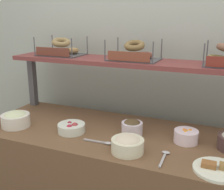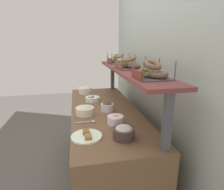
{
  "view_description": "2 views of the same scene",
  "coord_description": "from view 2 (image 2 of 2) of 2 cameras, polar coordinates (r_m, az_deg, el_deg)",
  "views": [
    {
      "loc": [
        0.59,
        -1.51,
        1.57
      ],
      "look_at": [
        -0.05,
        0.01,
        1.1
      ],
      "focal_mm": 44.28,
      "sensor_mm": 36.0,
      "label": 1
    },
    {
      "loc": [
        1.84,
        -0.28,
        1.53
      ],
      "look_at": [
        0.02,
        0.08,
        1.01
      ],
      "focal_mm": 28.99,
      "sensor_mm": 36.0,
      "label": 2
    }
  ],
  "objects": [
    {
      "name": "bagel_basket_cinnamon_raisin",
      "position": [
        1.94,
        5.36,
        9.58
      ],
      "size": [
        0.34,
        0.25,
        0.14
      ],
      "color": "#4C4C51",
      "rests_on": "upper_shelf"
    },
    {
      "name": "serving_spoon_near_plate",
      "position": [
        2.0,
        -7.56,
        -4.05
      ],
      "size": [
        0.18,
        0.03,
        0.01
      ],
      "color": "#B7B7BC",
      "rests_on": "deli_counter"
    },
    {
      "name": "serving_plate_white",
      "position": [
        1.41,
        -7.99,
        -12.69
      ],
      "size": [
        0.23,
        0.23,
        0.04
      ],
      "color": "white",
      "rests_on": "deli_counter"
    },
    {
      "name": "back_wall",
      "position": [
        2.05,
        12.86,
        6.09
      ],
      "size": [
        3.07,
        0.06,
        2.4
      ],
      "primitive_type": "cube",
      "color": "#A9B4AC",
      "rests_on": "ground_plane"
    },
    {
      "name": "bagel_basket_everything",
      "position": [
        2.51,
        1.76,
        11.05
      ],
      "size": [
        0.33,
        0.26,
        0.14
      ],
      "color": "#4C4C51",
      "rests_on": "upper_shelf"
    },
    {
      "name": "bowl_tuna_salad",
      "position": [
        1.37,
        3.76,
        -11.54
      ],
      "size": [
        0.17,
        0.17,
        0.1
      ],
      "color": "#493334",
      "rests_on": "deli_counter"
    },
    {
      "name": "bowl_chocolate_spread",
      "position": [
        1.9,
        -1.52,
        -3.67
      ],
      "size": [
        0.13,
        0.13,
        0.1
      ],
      "color": "white",
      "rests_on": "deli_counter"
    },
    {
      "name": "bowl_beet_salad",
      "position": [
        2.23,
        -6.21,
        -1.26
      ],
      "size": [
        0.18,
        0.18,
        0.07
      ],
      "color": "white",
      "rests_on": "deli_counter"
    },
    {
      "name": "deli_counter",
      "position": [
        2.17,
        -2.34,
        -14.92
      ],
      "size": [
        1.87,
        0.7,
        0.85
      ],
      "primitive_type": "cube",
      "color": "brown",
      "rests_on": "ground_plane"
    },
    {
      "name": "shelf_riser_right",
      "position": [
        1.22,
        16.98,
        -8.19
      ],
      "size": [
        0.05,
        0.05,
        0.4
      ],
      "primitive_type": "cube",
      "color": "#4C4C51",
      "rests_on": "deli_counter"
    },
    {
      "name": "bowl_scallion_spread",
      "position": [
        2.61,
        -8.38,
        1.65
      ],
      "size": [
        0.19,
        0.19,
        0.11
      ],
      "color": "white",
      "rests_on": "deli_counter"
    },
    {
      "name": "upper_shelf",
      "position": [
        1.94,
        5.34,
        7.84
      ],
      "size": [
        1.83,
        0.32,
        0.03
      ],
      "primitive_type": "cube",
      "color": "brown",
      "rests_on": "shelf_riser_left"
    },
    {
      "name": "shelf_riser_left",
      "position": [
        2.81,
        0.14,
        5.91
      ],
      "size": [
        0.05,
        0.05,
        0.4
      ],
      "primitive_type": "cube",
      "color": "#4C4C51",
      "rests_on": "deli_counter"
    },
    {
      "name": "bowl_fruit_salad",
      "position": [
        1.6,
        1.1,
        -7.8
      ],
      "size": [
        0.14,
        0.14,
        0.08
      ],
      "color": "white",
      "rests_on": "deli_counter"
    },
    {
      "name": "serving_spoon_by_edge",
      "position": [
        1.65,
        -7.31,
        -8.39
      ],
      "size": [
        0.04,
        0.18,
        0.01
      ],
      "color": "#B7B7BC",
      "rests_on": "deli_counter"
    },
    {
      "name": "ground_plane",
      "position": [
        2.41,
        -2.22,
        -23.65
      ],
      "size": [
        8.0,
        8.0,
        0.0
      ],
      "primitive_type": "plane",
      "color": "#595651"
    },
    {
      "name": "bowl_potato_salad",
      "position": [
        1.82,
        -8.56,
        -4.74
      ],
      "size": [
        0.18,
        0.18,
        0.1
      ],
      "color": "#E8EAC8",
      "rests_on": "deli_counter"
    },
    {
      "name": "bagel_basket_poppy",
      "position": [
        1.39,
        12.38,
        7.09
      ],
      "size": [
        0.26,
        0.25,
        0.14
      ],
      "color": "#4C4C51",
      "rests_on": "upper_shelf"
    }
  ]
}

